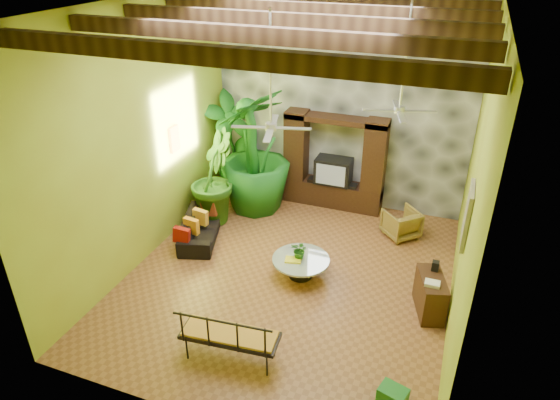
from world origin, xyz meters
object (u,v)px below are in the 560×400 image
at_px(wicker_armchair, 401,223).
at_px(iron_bench, 228,335).
at_px(sofa, 201,226).
at_px(green_bin, 392,398).
at_px(tall_plant_b, 213,177).
at_px(entertainment_center, 334,169).
at_px(ceiling_fan_front, 271,115).
at_px(tall_plant_c, 254,151).
at_px(ceiling_fan_back, 401,98).
at_px(coffee_table, 301,265).
at_px(side_console, 430,295).
at_px(tall_plant_a, 232,145).

xyz_separation_m(wicker_armchair, iron_bench, (-1.95, -4.66, 0.22)).
distance_m(sofa, green_bin, 5.59).
distance_m(sofa, tall_plant_b, 1.15).
distance_m(entertainment_center, sofa, 3.44).
distance_m(wicker_armchair, tall_plant_b, 4.32).
bearing_deg(wicker_armchair, ceiling_fan_front, 9.94).
bearing_deg(tall_plant_c, iron_bench, -71.82).
xyz_separation_m(entertainment_center, tall_plant_c, (-1.71, -0.79, 0.51)).
height_order(ceiling_fan_front, sofa, ceiling_fan_front).
bearing_deg(ceiling_fan_front, ceiling_fan_back, 41.63).
height_order(coffee_table, side_console, side_console).
distance_m(wicker_armchair, green_bin, 4.66).
xyz_separation_m(tall_plant_a, iron_bench, (2.39, -5.26, -0.78)).
relative_size(ceiling_fan_front, tall_plant_a, 0.71).
relative_size(ceiling_fan_front, wicker_armchair, 2.68).
bearing_deg(iron_bench, tall_plant_b, 114.34).
xyz_separation_m(ceiling_fan_back, iron_bench, (-1.75, -3.60, -2.87)).
xyz_separation_m(entertainment_center, side_console, (2.65, -3.23, -0.61)).
relative_size(tall_plant_a, green_bin, 6.85).
bearing_deg(iron_bench, entertainment_center, 83.01).
xyz_separation_m(wicker_armchair, tall_plant_c, (-3.51, 0.08, 1.16)).
bearing_deg(coffee_table, tall_plant_b, 151.39).
bearing_deg(coffee_table, iron_bench, -98.02).
bearing_deg(tall_plant_b, green_bin, -39.04).
xyz_separation_m(tall_plant_a, side_console, (5.19, -2.95, -0.96)).
relative_size(ceiling_fan_back, tall_plant_c, 0.63).
relative_size(entertainment_center, iron_bench, 1.52).
height_order(tall_plant_b, tall_plant_c, tall_plant_c).
bearing_deg(tall_plant_b, ceiling_fan_front, -41.05).
relative_size(ceiling_fan_back, tall_plant_a, 0.71).
xyz_separation_m(ceiling_fan_back, tall_plant_b, (-3.98, 0.30, -2.33)).
bearing_deg(ceiling_fan_back, tall_plant_a, 158.21).
bearing_deg(tall_plant_b, sofa, -84.44).
height_order(tall_plant_c, green_bin, tall_plant_c).
height_order(sofa, wicker_armchair, wicker_armchair).
relative_size(sofa, tall_plant_b, 0.85).
relative_size(ceiling_fan_back, iron_bench, 1.18).
distance_m(ceiling_fan_back, iron_bench, 4.92).
xyz_separation_m(iron_bench, green_bin, (2.54, 0.03, -0.37)).
height_order(entertainment_center, tall_plant_b, entertainment_center).
height_order(wicker_armchair, tall_plant_b, tall_plant_b).
height_order(wicker_armchair, tall_plant_c, tall_plant_c).
distance_m(ceiling_fan_back, tall_plant_b, 4.62).
bearing_deg(sofa, tall_plant_b, -11.94).
relative_size(ceiling_fan_front, tall_plant_c, 0.63).
height_order(entertainment_center, green_bin, entertainment_center).
height_order(tall_plant_a, iron_bench, tall_plant_a).
relative_size(ceiling_fan_front, coffee_table, 1.67).
relative_size(ceiling_fan_front, side_console, 2.08).
distance_m(coffee_table, side_console, 2.46).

